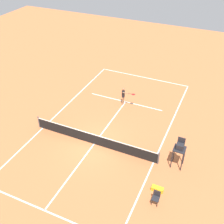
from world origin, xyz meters
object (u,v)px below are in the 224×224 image
tennis_ball (121,108)px  umpire_chair (180,148)px  equipment_bag (157,189)px  player_serving (124,95)px  courtside_chair_near (156,197)px

tennis_ball → umpire_chair: bearing=141.8°
equipment_bag → tennis_ball: bearing=-53.3°
tennis_ball → equipment_bag: size_ratio=0.09×
player_serving → tennis_ball: bearing=-2.9°
player_serving → courtside_chair_near: 10.91m
umpire_chair → equipment_bag: bearing=77.3°
umpire_chair → courtside_chair_near: 3.78m
tennis_ball → player_serving: bearing=-87.3°
courtside_chair_near → tennis_ball: bearing=-55.7°
player_serving → umpire_chair: size_ratio=0.72×
player_serving → equipment_bag: size_ratio=2.29×
courtside_chair_near → equipment_bag: (0.15, -0.93, -0.38)m
umpire_chair → equipment_bag: size_ratio=3.17×
player_serving → equipment_bag: bearing=29.0°
player_serving → equipment_bag: player_serving is taller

